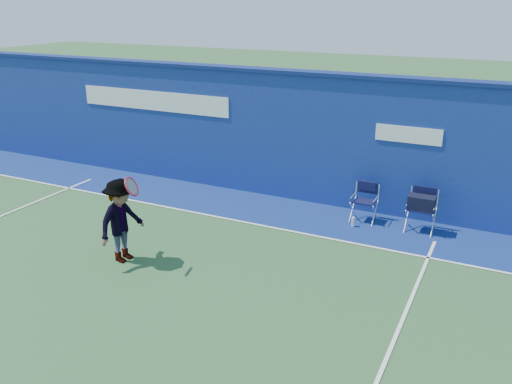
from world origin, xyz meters
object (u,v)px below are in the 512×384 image
at_px(tennis_player, 121,221).
at_px(water_bottle, 353,222).
at_px(directors_chair_left, 364,209).
at_px(directors_chair_right, 421,214).

bearing_deg(tennis_player, water_bottle, 44.86).
bearing_deg(directors_chair_left, tennis_player, -132.64).
height_order(directors_chair_right, tennis_player, tennis_player).
height_order(directors_chair_left, directors_chair_right, directors_chair_right).
bearing_deg(directors_chair_right, water_bottle, -163.77).
bearing_deg(directors_chair_left, directors_chair_right, -1.93).
relative_size(water_bottle, tennis_player, 0.13).
relative_size(directors_chair_left, directors_chair_right, 0.93).
xyz_separation_m(directors_chair_left, water_bottle, (-0.11, -0.43, -0.17)).
bearing_deg(tennis_player, directors_chair_right, 38.60).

